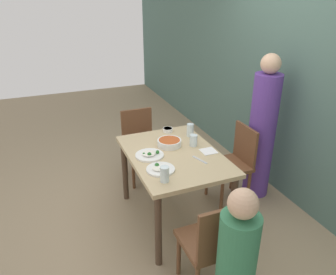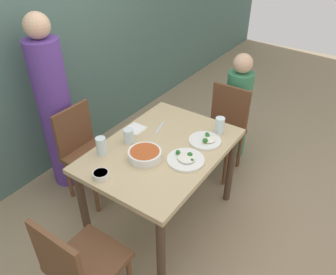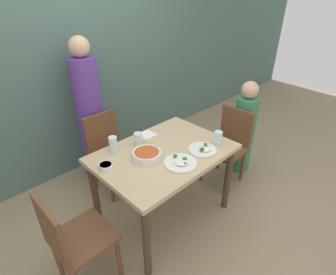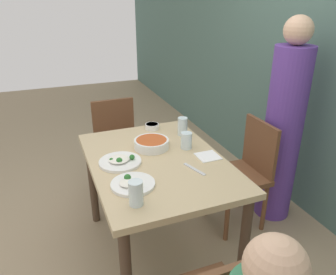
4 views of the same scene
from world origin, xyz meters
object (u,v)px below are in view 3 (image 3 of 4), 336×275
at_px(chair_adult_spot, 110,150).
at_px(plate_rice_adult, 203,149).
at_px(chair_child_spot, 228,144).
at_px(bowl_curry, 147,155).
at_px(glass_water_tall, 113,144).
at_px(person_child, 243,131).
at_px(person_adult, 91,117).

xyz_separation_m(chair_adult_spot, plate_rice_adult, (0.34, -0.98, 0.29)).
bearing_deg(plate_rice_adult, chair_child_spot, 12.96).
relative_size(chair_adult_spot, bowl_curry, 3.60).
bearing_deg(bowl_curry, plate_rice_adult, -31.43).
distance_m(chair_child_spot, glass_water_tall, 1.32).
height_order(chair_adult_spot, person_child, person_child).
bearing_deg(plate_rice_adult, bowl_curry, 148.57).
xyz_separation_m(person_adult, bowl_curry, (-0.08, -1.04, 0.03)).
distance_m(chair_adult_spot, bowl_curry, 0.79).
bearing_deg(plate_rice_adult, chair_adult_spot, 108.91).
bearing_deg(glass_water_tall, plate_rice_adult, -44.79).
height_order(chair_child_spot, person_adult, person_adult).
height_order(chair_adult_spot, glass_water_tall, glass_water_tall).
bearing_deg(chair_adult_spot, bowl_curry, -96.47).
relative_size(chair_adult_spot, glass_water_tall, 6.31).
distance_m(chair_adult_spot, chair_child_spot, 1.30).
relative_size(person_child, plate_rice_adult, 4.55).
height_order(person_adult, person_child, person_adult).
bearing_deg(chair_adult_spot, person_child, -32.28).
bearing_deg(plate_rice_adult, person_adult, 104.51).
xyz_separation_m(person_adult, glass_water_tall, (-0.21, -0.75, 0.07)).
xyz_separation_m(bowl_curry, plate_rice_adult, (0.42, -0.26, -0.02)).
bearing_deg(chair_child_spot, chair_adult_spot, -129.43).
bearing_deg(chair_adult_spot, person_adult, 90.00).
relative_size(person_adult, plate_rice_adult, 6.49).
height_order(chair_child_spot, plate_rice_adult, chair_child_spot).
xyz_separation_m(person_child, plate_rice_adult, (-0.97, -0.15, 0.25)).
height_order(chair_child_spot, person_child, person_child).
distance_m(bowl_curry, plate_rice_adult, 0.49).
bearing_deg(glass_water_tall, chair_child_spot, -17.76).
distance_m(person_adult, glass_water_tall, 0.79).
relative_size(chair_child_spot, person_adult, 0.54).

